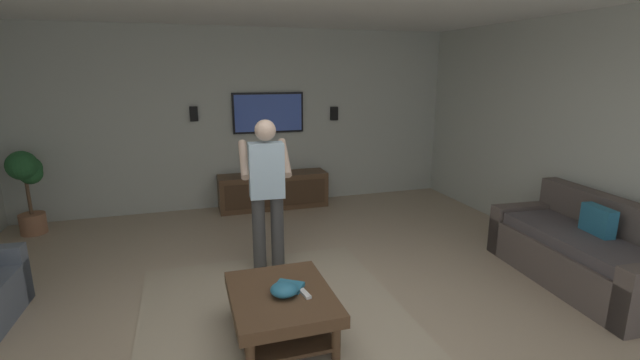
% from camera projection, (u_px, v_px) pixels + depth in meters
% --- Properties ---
extents(ground_plane, '(8.56, 8.56, 0.00)m').
position_uv_depth(ground_plane, '(308.00, 318.00, 3.85)').
color(ground_plane, tan).
extents(wall_back_tv, '(0.10, 6.97, 2.77)m').
position_uv_depth(wall_back_tv, '(244.00, 119.00, 6.87)').
color(wall_back_tv, '#B2B7AD').
rests_on(wall_back_tv, ground).
extents(wall_side_window, '(7.33, 0.10, 2.77)m').
position_uv_depth(wall_side_window, '(627.00, 144.00, 4.52)').
color(wall_side_window, beige).
rests_on(wall_side_window, ground).
extents(area_rug, '(2.77, 2.30, 0.01)m').
position_uv_depth(area_rug, '(277.00, 323.00, 3.78)').
color(area_rug, tan).
rests_on(area_rug, ground).
extents(couch, '(1.96, 1.01, 0.87)m').
position_uv_depth(couch, '(584.00, 253.00, 4.45)').
color(couch, '#564C47').
rests_on(couch, ground).
extents(coffee_table, '(1.00, 0.80, 0.40)m').
position_uv_depth(coffee_table, '(281.00, 304.00, 3.52)').
color(coffee_table, '#513823').
rests_on(coffee_table, ground).
extents(media_console, '(0.45, 1.70, 0.55)m').
position_uv_depth(media_console, '(273.00, 191.00, 6.93)').
color(media_console, '#513823').
rests_on(media_console, ground).
extents(tv, '(0.05, 1.12, 0.63)m').
position_uv_depth(tv, '(268.00, 113.00, 6.86)').
color(tv, black).
extents(person_standing, '(0.56, 0.57, 1.64)m').
position_uv_depth(person_standing, '(267.00, 186.00, 4.63)').
color(person_standing, '#3F3F3F').
rests_on(person_standing, ground).
extents(potted_plant_tall, '(0.50, 0.39, 1.13)m').
position_uv_depth(potted_plant_tall, '(27.00, 180.00, 5.72)').
color(potted_plant_tall, '#9E6B4C').
rests_on(potted_plant_tall, ground).
extents(bowl, '(0.22, 0.22, 0.10)m').
position_uv_depth(bowl, '(284.00, 289.00, 3.44)').
color(bowl, teal).
rests_on(bowl, coffee_table).
extents(remote_white, '(0.16, 0.07, 0.02)m').
position_uv_depth(remote_white, '(305.00, 294.00, 3.45)').
color(remote_white, white).
rests_on(remote_white, coffee_table).
extents(book, '(0.26, 0.27, 0.04)m').
position_uv_depth(book, '(289.00, 286.00, 3.56)').
color(book, teal).
rests_on(book, coffee_table).
extents(vase_round, '(0.22, 0.22, 0.22)m').
position_uv_depth(vase_round, '(267.00, 167.00, 6.85)').
color(vase_round, red).
rests_on(vase_round, media_console).
extents(wall_speaker_left, '(0.06, 0.12, 0.22)m').
position_uv_depth(wall_speaker_left, '(334.00, 114.00, 7.21)').
color(wall_speaker_left, black).
extents(wall_speaker_right, '(0.06, 0.12, 0.22)m').
position_uv_depth(wall_speaker_right, '(194.00, 114.00, 6.55)').
color(wall_speaker_right, black).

